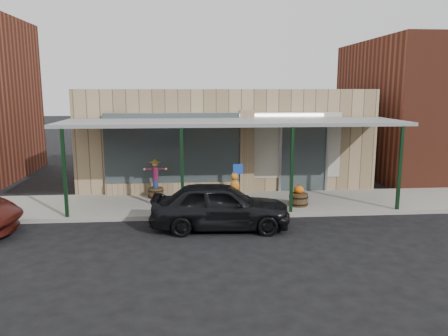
{
  "coord_description": "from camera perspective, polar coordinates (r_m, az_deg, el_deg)",
  "views": [
    {
      "loc": [
        -1.6,
        -11.74,
        4.2
      ],
      "look_at": [
        -0.4,
        2.6,
        1.59
      ],
      "focal_mm": 35.0,
      "sensor_mm": 36.0,
      "label": 1
    }
  ],
  "objects": [
    {
      "name": "parked_sedan",
      "position": [
        13.27,
        -0.47,
        -4.94
      ],
      "size": [
        4.3,
        1.97,
        1.57
      ],
      "rotation": [
        0.0,
        0.0,
        1.51
      ],
      "color": "black",
      "rests_on": "ground"
    },
    {
      "name": "sidewalk",
      "position": [
        15.96,
        1.15,
        -4.7
      ],
      "size": [
        40.0,
        3.2,
        0.15
      ],
      "primitive_type": "cube",
      "color": "gray",
      "rests_on": "ground"
    },
    {
      "name": "ground",
      "position": [
        12.57,
        2.86,
        -9.26
      ],
      "size": [
        120.0,
        120.0,
        0.0
      ],
      "primitive_type": "plane",
      "color": "black",
      "rests_on": "ground"
    },
    {
      "name": "storefront",
      "position": [
        20.08,
        -0.17,
        4.25
      ],
      "size": [
        12.0,
        6.25,
        4.2
      ],
      "color": "tan",
      "rests_on": "ground"
    },
    {
      "name": "handicap_sign",
      "position": [
        14.55,
        1.84,
        -1.7
      ],
      "size": [
        0.33,
        0.04,
        1.6
      ],
      "rotation": [
        0.0,
        0.0,
        -0.04
      ],
      "color": "gray",
      "rests_on": "sidewalk"
    },
    {
      "name": "barrel_pumpkin",
      "position": [
        15.61,
        9.71,
        -3.88
      ],
      "size": [
        0.68,
        0.68,
        0.77
      ],
      "rotation": [
        0.0,
        0.0,
        -0.05
      ],
      "color": "#4B381E",
      "rests_on": "sidewalk"
    },
    {
      "name": "awning",
      "position": [
        15.43,
        1.2,
        5.85
      ],
      "size": [
        12.0,
        3.0,
        3.04
      ],
      "color": "gray",
      "rests_on": "ground"
    },
    {
      "name": "barrel_scarecrow",
      "position": [
        16.64,
        -8.92,
        -2.17
      ],
      "size": [
        0.9,
        0.65,
        1.48
      ],
      "rotation": [
        0.0,
        0.0,
        0.14
      ],
      "color": "#4B381E",
      "rests_on": "sidewalk"
    },
    {
      "name": "block_buildings_near",
      "position": [
        21.25,
        5.07,
        9.06
      ],
      "size": [
        61.0,
        8.0,
        8.0
      ],
      "color": "brown",
      "rests_on": "ground"
    }
  ]
}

